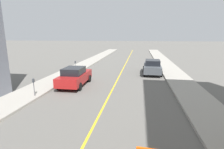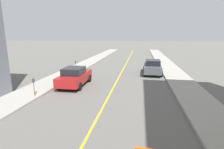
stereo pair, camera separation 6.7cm
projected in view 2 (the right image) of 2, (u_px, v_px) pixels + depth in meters
lane_stripe at (122, 72)px, 20.68m from camera, size 0.12×64.09×0.01m
sidewalk_left at (75, 69)px, 21.58m from camera, size 2.48×64.09×0.16m
sidewalk_right at (173, 73)px, 19.75m from camera, size 2.48×64.09×0.16m
parked_car_curb_near at (75, 76)px, 14.77m from camera, size 1.94×4.32×1.59m
parked_car_curb_mid at (152, 67)px, 19.25m from camera, size 1.96×4.37×1.59m
parking_meter_near_curb at (34, 83)px, 11.76m from camera, size 0.12×0.11×1.23m
parking_meter_far_curb at (76, 64)px, 19.29m from camera, size 0.12×0.11×1.31m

